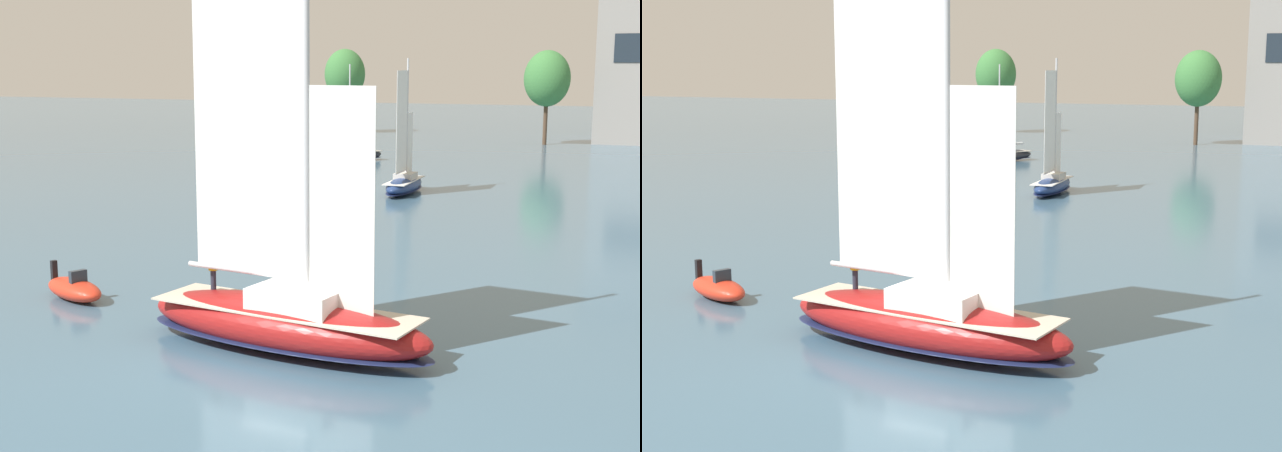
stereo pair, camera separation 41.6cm
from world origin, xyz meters
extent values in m
plane|color=#42667F|center=(0.00, 0.00, 0.00)|extent=(400.00, 400.00, 0.00)
cylinder|color=#4C3828|center=(-5.36, 85.65, 3.10)|extent=(0.50, 0.50, 6.19)
ellipsoid|color=#3D7A3D|center=(-5.36, 85.65, 8.07)|extent=(5.57, 5.57, 6.81)
cylinder|color=brown|center=(-35.26, 94.15, 3.24)|extent=(0.52, 0.52, 6.48)
ellipsoid|color=#3D7A3D|center=(-35.26, 94.15, 8.43)|extent=(5.83, 5.83, 7.12)
ellipsoid|color=maroon|center=(0.00, 0.00, 0.92)|extent=(11.06, 4.24, 1.83)
ellipsoid|color=#19234C|center=(0.00, 0.00, 0.41)|extent=(11.17, 4.28, 0.22)
cube|color=beige|center=(0.00, 0.00, 1.45)|extent=(9.72, 3.61, 0.06)
cube|color=silver|center=(0.54, -0.06, 1.86)|extent=(3.24, 2.45, 0.75)
cylinder|color=silver|center=(0.86, -0.10, 8.22)|extent=(0.22, 0.22, 13.48)
cylinder|color=silver|center=(-1.55, 0.18, 2.56)|extent=(4.84, 0.74, 0.18)
cube|color=white|center=(-1.36, 0.16, 8.08)|extent=(4.44, 0.54, 11.05)
cube|color=white|center=(2.13, -0.25, 5.19)|extent=(2.36, 0.30, 7.41)
cylinder|color=#232838|center=(-3.17, 0.73, 1.91)|extent=(0.22, 0.22, 0.85)
cylinder|color=gold|center=(-3.17, 0.73, 2.66)|extent=(0.38, 0.38, 0.65)
sphere|color=tan|center=(-3.17, 0.73, 3.10)|extent=(0.24, 0.24, 0.24)
ellipsoid|color=#232328|center=(-19.87, 57.98, 0.59)|extent=(5.32, 6.99, 1.19)
ellipsoid|color=#19234C|center=(-19.87, 57.98, 0.27)|extent=(5.37, 7.06, 0.14)
cube|color=#BCB7A8|center=(-19.87, 57.98, 0.95)|extent=(4.61, 6.11, 0.06)
cube|color=silver|center=(-20.06, 57.69, 1.23)|extent=(2.19, 2.39, 0.49)
cylinder|color=silver|center=(-20.17, 57.51, 5.35)|extent=(0.14, 0.14, 8.74)
cylinder|color=silver|center=(-19.34, 58.85, 1.68)|extent=(1.74, 2.75, 0.12)
cylinder|color=white|center=(-19.34, 58.85, 1.76)|extent=(1.64, 2.51, 0.19)
ellipsoid|color=navy|center=(-8.02, 37.83, 0.62)|extent=(2.43, 7.38, 1.24)
ellipsoid|color=#19234C|center=(-8.02, 37.83, 0.28)|extent=(2.46, 7.45, 0.15)
cube|color=silver|center=(-8.02, 37.83, 0.99)|extent=(2.06, 6.49, 0.06)
cube|color=beige|center=(-8.04, 38.20, 1.27)|extent=(1.54, 2.11, 0.51)
cylinder|color=silver|center=(-8.05, 38.41, 5.56)|extent=(0.15, 0.15, 9.09)
cylinder|color=silver|center=(-7.96, 36.78, 1.75)|extent=(0.30, 3.28, 0.12)
cube|color=white|center=(-7.96, 36.91, 5.47)|extent=(0.20, 3.01, 7.46)
cube|color=white|center=(-8.10, 39.31, 3.52)|extent=(0.11, 1.60, 5.00)
ellipsoid|color=red|center=(-10.83, 2.55, 0.43)|extent=(3.86, 2.73, 0.86)
cube|color=black|center=(-12.39, 3.22, 0.90)|extent=(0.28, 0.30, 0.95)
cube|color=#28333D|center=(-10.50, 2.41, 1.03)|extent=(0.50, 0.75, 0.52)
cylinder|color=green|center=(-6.95, 15.65, 0.37)|extent=(0.98, 0.98, 0.73)
cone|color=green|center=(-6.95, 15.65, 1.18)|extent=(0.73, 0.73, 0.90)
sphere|color=#F2F266|center=(-6.95, 15.65, 1.71)|extent=(0.16, 0.16, 0.16)
camera|label=1|loc=(12.53, -26.18, 9.46)|focal=50.00mm
camera|label=2|loc=(12.91, -26.01, 9.46)|focal=50.00mm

